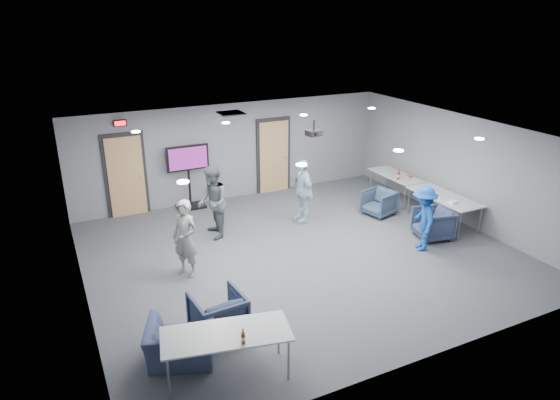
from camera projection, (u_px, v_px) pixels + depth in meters
name	position (u px, v px, depth m)	size (l,w,h in m)	color
floor	(301.00, 253.00, 11.11)	(9.00, 9.00, 0.00)	#3C3F45
ceiling	(303.00, 134.00, 10.14)	(9.00, 9.00, 0.00)	white
wall_back	(234.00, 151.00, 13.98)	(9.00, 0.02, 2.70)	slate
wall_front	(432.00, 283.00, 7.27)	(9.00, 0.02, 2.70)	slate
wall_left	(77.00, 236.00, 8.78)	(0.02, 8.00, 2.70)	slate
wall_right	(460.00, 169.00, 12.46)	(0.02, 8.00, 2.70)	slate
door_left	(126.00, 176.00, 12.82)	(1.06, 0.17, 2.24)	black
door_right	(274.00, 156.00, 14.53)	(1.06, 0.17, 2.24)	black
exit_sign	(120.00, 123.00, 12.30)	(0.32, 0.08, 0.16)	black
hvac_diffuser	(231.00, 113.00, 12.29)	(0.60, 0.60, 0.03)	black
downlights	(303.00, 135.00, 10.14)	(6.18, 3.78, 0.02)	white
person_a	(185.00, 239.00, 9.94)	(0.59, 0.39, 1.61)	gray
person_b	(213.00, 203.00, 11.59)	(0.85, 0.66, 1.75)	#4D545C
person_c	(302.00, 191.00, 12.52)	(0.95, 0.40, 1.63)	silver
person_d	(423.00, 219.00, 11.04)	(0.96, 0.55, 1.49)	#17479B
chair_right_a	(379.00, 203.00, 13.07)	(0.71, 0.74, 0.67)	#334359
chair_right_b	(433.00, 224.00, 11.73)	(0.77, 0.79, 0.72)	#313B55
chair_front_a	(218.00, 314.00, 8.22)	(0.81, 0.84, 0.76)	#313D55
chair_front_b	(181.00, 343.00, 7.60)	(1.02, 0.89, 0.66)	#3B4566
table_right_a	(396.00, 176.00, 14.02)	(0.71, 1.72, 0.73)	#ABAEB0
table_right_b	(444.00, 198.00, 12.43)	(0.82, 1.96, 0.73)	#ABAEB0
table_front_left	(226.00, 336.00, 7.18)	(1.99, 1.15, 0.73)	#ABAEB0
bottle_front	(243.00, 338.00, 6.92)	(0.06, 0.06, 0.24)	#602A10
bottle_right	(398.00, 176.00, 13.58)	(0.08, 0.08, 0.29)	#602A10
snack_box	(409.00, 176.00, 13.81)	(0.20, 0.13, 0.04)	#BD5E2F
wrapper	(453.00, 202.00, 11.96)	(0.21, 0.14, 0.05)	white
tv_stand	(189.00, 173.00, 13.32)	(1.13, 0.54, 1.74)	black
projector	(314.00, 133.00, 11.55)	(0.35, 0.33, 0.36)	black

